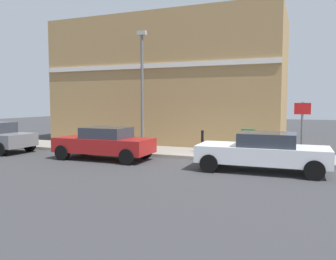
# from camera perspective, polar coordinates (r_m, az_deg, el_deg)

# --- Properties ---
(ground) EXTENTS (80.00, 80.00, 0.00)m
(ground) POSITION_cam_1_polar(r_m,az_deg,el_deg) (13.71, 8.98, -5.64)
(ground) COLOR #38383A
(sidewalk) EXTENTS (2.72, 30.00, 0.15)m
(sidewalk) POSITION_cam_1_polar(r_m,az_deg,el_deg) (17.64, -9.01, -3.12)
(sidewalk) COLOR gray
(sidewalk) RESTS_ON ground
(corner_building) EXTENTS (6.11, 13.23, 7.24)m
(corner_building) POSITION_cam_1_polar(r_m,az_deg,el_deg) (20.83, 0.41, 7.88)
(corner_building) COLOR #9E7A4C
(corner_building) RESTS_ON ground
(car_white) EXTENTS (1.96, 4.49, 1.38)m
(car_white) POSITION_cam_1_polar(r_m,az_deg,el_deg) (12.41, 15.65, -3.48)
(car_white) COLOR silver
(car_white) RESTS_ON ground
(car_red) EXTENTS (1.81, 4.20, 1.39)m
(car_red) POSITION_cam_1_polar(r_m,az_deg,el_deg) (14.74, -10.63, -2.11)
(car_red) COLOR maroon
(car_red) RESTS_ON ground
(utility_cabinet) EXTENTS (0.46, 0.61, 1.15)m
(utility_cabinet) POSITION_cam_1_polar(r_m,az_deg,el_deg) (15.05, 13.31, -2.18)
(utility_cabinet) COLOR #1E4C28
(utility_cabinet) RESTS_ON sidewalk
(bollard_near_cabinet) EXTENTS (0.14, 0.14, 1.04)m
(bollard_near_cabinet) POSITION_cam_1_polar(r_m,az_deg,el_deg) (15.58, 5.78, -1.77)
(bollard_near_cabinet) COLOR black
(bollard_near_cabinet) RESTS_ON sidewalk
(street_sign) EXTENTS (0.08, 0.60, 2.30)m
(street_sign) POSITION_cam_1_polar(r_m,az_deg,el_deg) (14.00, 21.59, 1.15)
(street_sign) COLOR #59595B
(street_sign) RESTS_ON sidewalk
(lamppost) EXTENTS (0.20, 0.44, 5.72)m
(lamppost) POSITION_cam_1_polar(r_m,az_deg,el_deg) (16.68, -4.37, 7.60)
(lamppost) COLOR #59595B
(lamppost) RESTS_ON sidewalk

